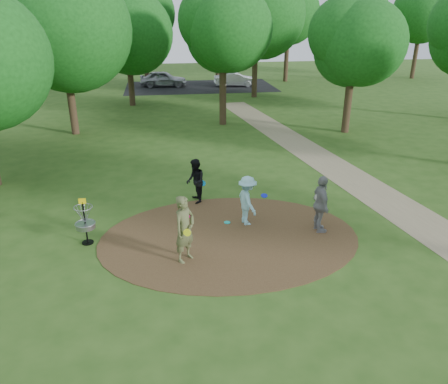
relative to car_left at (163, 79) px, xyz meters
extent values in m
plane|color=#2D5119|center=(1.45, -30.44, -0.74)|extent=(100.00, 100.00, 0.00)
cylinder|color=#47301C|center=(1.45, -30.44, -0.73)|extent=(8.40, 8.40, 0.02)
cube|color=#8C7A5B|center=(7.95, -28.44, -0.74)|extent=(7.55, 39.89, 0.01)
cube|color=black|center=(3.45, -0.44, -0.74)|extent=(14.00, 8.00, 0.01)
imported|color=#555C35|center=(-0.05, -31.61, 0.27)|extent=(0.87, 0.87, 2.04)
cylinder|color=#E8F41B|center=(0.00, -31.93, 0.33)|extent=(0.22, 0.10, 0.22)
imported|color=#97D7E2|center=(2.20, -29.56, 0.12)|extent=(0.87, 1.23, 1.73)
cylinder|color=#0C1BD8|center=(2.78, -29.54, 0.27)|extent=(0.22, 0.22, 0.08)
imported|color=black|center=(0.62, -27.45, 0.11)|extent=(0.70, 0.87, 1.71)
cylinder|color=#0DA0EC|center=(0.90, -27.47, 0.02)|extent=(0.22, 0.08, 0.22)
imported|color=gray|center=(4.45, -30.45, 0.23)|extent=(0.48, 1.15, 1.95)
cylinder|color=silver|center=(4.33, -30.45, 0.50)|extent=(0.23, 0.10, 0.22)
cylinder|color=#18C1B7|center=(1.53, -29.42, -0.71)|extent=(0.22, 0.22, 0.02)
cylinder|color=#E01652|center=(0.29, -28.73, -0.71)|extent=(0.22, 0.22, 0.02)
imported|color=#93949A|center=(0.00, 0.00, 0.00)|extent=(4.48, 2.08, 1.49)
imported|color=#A5A7AC|center=(6.79, -0.86, -0.09)|extent=(4.03, 1.52, 1.31)
cylinder|color=black|center=(-3.05, -30.14, -0.07)|extent=(0.05, 0.05, 1.35)
cylinder|color=black|center=(-3.05, -30.14, -0.72)|extent=(0.36, 0.36, 0.04)
cylinder|color=gray|center=(-3.05, -30.14, -0.12)|extent=(0.60, 0.60, 0.16)
torus|color=gray|center=(-3.05, -30.14, -0.04)|extent=(0.63, 0.63, 0.03)
torus|color=gray|center=(-3.05, -30.14, 0.51)|extent=(0.58, 0.58, 0.02)
cube|color=yellow|center=(-3.05, -30.14, 0.71)|extent=(0.22, 0.02, 0.18)
cylinder|color=#332316|center=(-5.55, -16.44, 1.16)|extent=(0.44, 0.44, 3.80)
sphere|color=#134914|center=(-5.55, -16.44, 4.92)|extent=(6.77, 6.77, 6.77)
cylinder|color=#332316|center=(3.45, -15.44, 1.35)|extent=(0.44, 0.44, 4.18)
sphere|color=#134914|center=(3.45, -15.44, 4.81)|extent=(5.01, 5.01, 5.01)
cylinder|color=#332316|center=(10.45, -18.44, 1.06)|extent=(0.44, 0.44, 3.61)
sphere|color=#134914|center=(10.45, -18.44, 4.16)|extent=(4.72, 4.72, 4.72)
cylinder|color=#332316|center=(-2.55, -8.44, 0.97)|extent=(0.44, 0.44, 3.42)
sphere|color=#134914|center=(-2.55, -8.44, 4.28)|extent=(5.84, 5.84, 5.84)
cylinder|color=#332316|center=(7.45, -6.44, 1.44)|extent=(0.44, 0.44, 4.37)
sphere|color=#134914|center=(7.45, -6.44, 5.49)|extent=(6.78, 6.78, 6.78)
camera|label=1|loc=(-0.59, -42.76, 6.09)|focal=35.00mm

